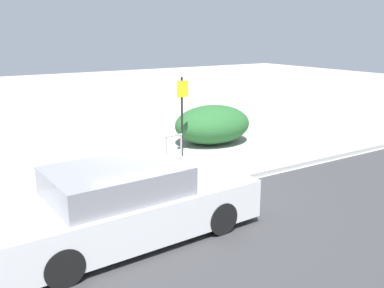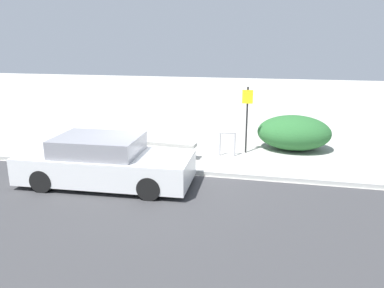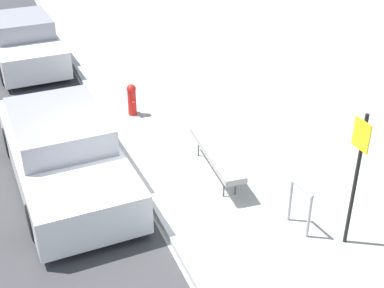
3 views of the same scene
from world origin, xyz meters
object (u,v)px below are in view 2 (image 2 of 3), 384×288
object	(u,v)px
bench	(165,143)
parked_car_near	(105,162)
fire_hydrant	(69,146)
sign_post	(247,114)
bike_rack	(227,142)

from	to	relation	value
bench	parked_car_near	size ratio (longest dim) A/B	0.46
parked_car_near	bench	bearing A→B (deg)	69.68
fire_hydrant	parked_car_near	bearing A→B (deg)	-41.26
bench	parked_car_near	xyz separation A→B (m)	(-0.88, -2.73, 0.15)
bench	sign_post	xyz separation A→B (m)	(2.61, 1.11, 0.91)
bike_rack	parked_car_near	xyz separation A→B (m)	(-2.91, -3.32, 0.12)
bike_rack	parked_car_near	bearing A→B (deg)	-131.19
sign_post	parked_car_near	distance (m)	5.24
sign_post	fire_hydrant	xyz separation A→B (m)	(-5.72, -1.89, -0.98)
bench	parked_car_near	bearing A→B (deg)	-103.16
bike_rack	parked_car_near	distance (m)	4.42
bench	parked_car_near	world-z (taller)	parked_car_near
bench	bike_rack	bearing A→B (deg)	21.02
fire_hydrant	parked_car_near	world-z (taller)	parked_car_near
sign_post	parked_car_near	size ratio (longest dim) A/B	0.49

